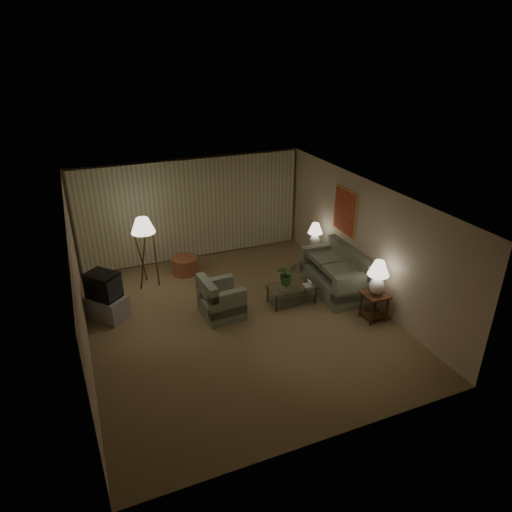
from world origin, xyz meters
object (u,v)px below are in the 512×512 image
at_px(table_lamp_far, 315,233).
at_px(side_table_far, 314,254).
at_px(sofa, 334,275).
at_px(tv_cabinet, 107,307).
at_px(armchair, 222,300).
at_px(ottoman, 185,265).
at_px(vase, 286,285).
at_px(crt_tv, 103,285).
at_px(floor_lamp, 146,251).
at_px(coffee_table, 292,292).
at_px(side_table_near, 375,302).
at_px(table_lamp_near, 378,275).

bearing_deg(table_lamp_far, side_table_far, 0.00).
height_order(sofa, table_lamp_far, table_lamp_far).
bearing_deg(tv_cabinet, side_table_far, 53.24).
bearing_deg(armchair, ottoman, 2.06).
height_order(sofa, vase, sofa).
relative_size(tv_cabinet, crt_tv, 1.24).
height_order(armchair, vase, armchair).
bearing_deg(ottoman, floor_lamp, -164.37).
height_order(coffee_table, crt_tv, crt_tv).
height_order(tv_cabinet, floor_lamp, floor_lamp).
relative_size(sofa, armchair, 2.03).
distance_m(crt_tv, vase, 3.87).
bearing_deg(sofa, vase, -82.32).
bearing_deg(armchair, sofa, -94.39).
xyz_separation_m(armchair, side_table_near, (2.91, -1.36, 0.05)).
bearing_deg(crt_tv, ottoman, 82.85).
bearing_deg(ottoman, vase, -53.98).
bearing_deg(table_lamp_near, armchair, 154.91).
bearing_deg(floor_lamp, tv_cabinet, -134.35).
distance_m(floor_lamp, vase, 3.39).
height_order(side_table_near, side_table_far, same).
distance_m(sofa, floor_lamp, 4.45).
xyz_separation_m(sofa, tv_cabinet, (-5.05, 0.86, -0.16)).
distance_m(side_table_far, coffee_table, 1.88).
xyz_separation_m(side_table_near, side_table_far, (-0.00, 2.60, -0.01)).
height_order(ottoman, vase, vase).
bearing_deg(crt_tv, side_table_near, 25.92).
relative_size(sofa, floor_lamp, 1.14).
bearing_deg(crt_tv, side_table_far, 53.24).
xyz_separation_m(armchair, side_table_far, (2.91, 1.24, 0.04)).
relative_size(table_lamp_far, coffee_table, 0.58).
bearing_deg(side_table_far, floor_lamp, 170.17).
distance_m(tv_cabinet, crt_tv, 0.53).
distance_m(armchair, table_lamp_near, 3.29).
bearing_deg(ottoman, armchair, -83.85).
distance_m(armchair, vase, 1.47).
bearing_deg(ottoman, coffee_table, -51.64).
xyz_separation_m(side_table_far, crt_tv, (-5.20, -0.39, 0.38)).
xyz_separation_m(armchair, crt_tv, (-2.29, 0.84, 0.42)).
bearing_deg(side_table_near, sofa, 96.34).
bearing_deg(armchair, table_lamp_far, -71.11).
relative_size(side_table_far, tv_cabinet, 0.62).
xyz_separation_m(table_lamp_near, crt_tv, (-5.20, 2.21, -0.27)).
bearing_deg(side_table_near, vase, 139.37).
bearing_deg(coffee_table, table_lamp_far, 45.93).
height_order(table_lamp_near, ottoman, table_lamp_near).
bearing_deg(armchair, crt_tv, 65.70).
bearing_deg(ottoman, side_table_far, -17.32).
bearing_deg(side_table_far, table_lamp_near, -90.00).
bearing_deg(vase, crt_tv, 165.67).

